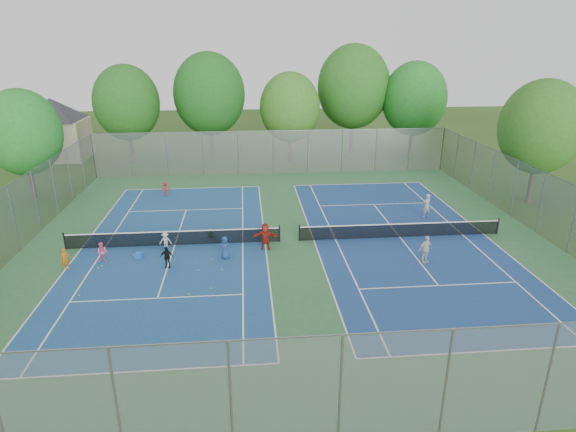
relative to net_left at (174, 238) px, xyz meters
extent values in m
plane|color=#2A4B17|center=(7.00, 0.00, -0.46)|extent=(120.00, 120.00, 0.00)
cube|color=#306639|center=(7.00, 0.00, -0.45)|extent=(32.00, 32.00, 0.01)
cube|color=navy|center=(0.00, 0.00, -0.44)|extent=(10.97, 23.77, 0.01)
cube|color=navy|center=(14.00, 0.00, -0.44)|extent=(10.97, 23.77, 0.01)
cube|color=black|center=(0.00, 0.00, 0.00)|extent=(12.87, 0.10, 0.91)
cube|color=black|center=(14.00, 0.00, 0.00)|extent=(12.87, 0.10, 0.91)
cube|color=gray|center=(7.00, 16.00, 1.54)|extent=(32.00, 0.10, 4.00)
cube|color=gray|center=(7.00, -16.00, 1.54)|extent=(32.00, 0.10, 4.00)
cube|color=gray|center=(-9.00, 0.00, 1.54)|extent=(0.10, 32.00, 4.00)
cube|color=gray|center=(23.00, 0.00, 1.54)|extent=(0.10, 32.00, 4.00)
cube|color=#B7A88C|center=(-15.00, 24.00, 1.54)|extent=(6.00, 5.00, 4.00)
pyramid|color=#2D2D33|center=(-15.00, 24.00, 5.74)|extent=(11.03, 11.03, 2.20)
cylinder|color=#443326|center=(-7.00, 22.00, 1.29)|extent=(0.36, 0.36, 3.50)
ellipsoid|color=#205618|center=(-7.00, 22.00, 5.45)|extent=(6.40, 6.40, 7.36)
cylinder|color=#443326|center=(1.00, 23.00, 1.47)|extent=(0.36, 0.36, 3.85)
ellipsoid|color=#1A5618|center=(1.00, 23.00, 6.10)|extent=(7.20, 7.20, 8.28)
cylinder|color=#443326|center=(9.00, 21.00, 1.12)|extent=(0.36, 0.36, 3.15)
ellipsoid|color=#356B1F|center=(9.00, 21.00, 4.95)|extent=(6.00, 6.00, 6.90)
cylinder|color=#443326|center=(16.00, 24.00, 1.65)|extent=(0.36, 0.36, 4.20)
ellipsoid|color=#255E1B|center=(16.00, 24.00, 6.59)|extent=(7.60, 7.60, 8.74)
cylinder|color=#443326|center=(22.00, 22.00, 1.29)|extent=(0.36, 0.36, 3.50)
ellipsoid|color=#1F6C21|center=(22.00, 22.00, 5.52)|extent=(6.60, 6.60, 7.59)
cylinder|color=#443326|center=(-12.00, 10.00, 1.12)|extent=(0.36, 0.36, 3.15)
ellipsoid|color=#1F6C23|center=(-12.00, 10.00, 4.79)|extent=(5.60, 5.60, 6.44)
cylinder|color=#443326|center=(26.00, 6.00, 1.29)|extent=(0.36, 0.36, 3.50)
ellipsoid|color=#2A5D1B|center=(26.00, 6.00, 5.29)|extent=(6.00, 6.00, 6.90)
cube|color=blue|center=(-1.80, -1.61, -0.30)|extent=(0.40, 0.40, 0.31)
cube|color=#217B31|center=(2.10, 1.07, -0.18)|extent=(0.36, 0.36, 0.55)
imported|color=#C26B12|center=(-5.42, -2.77, 0.17)|extent=(0.53, 0.44, 1.25)
imported|color=#F76093|center=(-3.68, -1.97, 0.13)|extent=(0.59, 0.47, 1.17)
imported|color=beige|center=(-0.42, -0.60, 0.10)|extent=(0.71, 0.41, 1.10)
imported|color=black|center=(0.01, -3.01, 0.16)|extent=(0.75, 0.38, 1.24)
imported|color=navy|center=(3.13, -2.15, 0.22)|extent=(0.76, 0.63, 1.34)
imported|color=maroon|center=(5.47, -1.07, 0.36)|extent=(1.57, 0.68, 1.64)
imported|color=#A91827|center=(-1.98, 10.08, 0.11)|extent=(0.79, 0.53, 1.14)
imported|color=#99999C|center=(16.94, 3.44, 0.39)|extent=(0.72, 0.59, 1.69)
imported|color=silver|center=(14.26, -3.66, 0.34)|extent=(1.01, 0.71, 1.59)
sphere|color=#C1D631|center=(2.40, -2.29, -0.42)|extent=(0.07, 0.07, 0.07)
sphere|color=#BAE435|center=(2.53, -5.70, -0.42)|extent=(0.07, 0.07, 0.07)
sphere|color=#C3E936|center=(-4.07, -4.29, -0.42)|extent=(0.07, 0.07, 0.07)
sphere|color=#C5D431|center=(2.98, -3.66, -0.42)|extent=(0.07, 0.07, 0.07)
sphere|color=#CCE535|center=(1.47, -6.19, -0.42)|extent=(0.07, 0.07, 0.07)
sphere|color=yellow|center=(-3.82, -5.84, -0.42)|extent=(0.07, 0.07, 0.07)
sphere|color=gold|center=(-3.76, -2.84, -0.42)|extent=(0.07, 0.07, 0.07)
sphere|color=#C6EF37|center=(1.72, -3.63, -0.42)|extent=(0.07, 0.07, 0.07)
sphere|color=#C6D631|center=(-3.62, -2.59, -0.42)|extent=(0.07, 0.07, 0.07)
sphere|color=gold|center=(-2.19, -1.28, -0.42)|extent=(0.07, 0.07, 0.07)
camera|label=1|loc=(4.44, -27.27, 11.31)|focal=30.00mm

